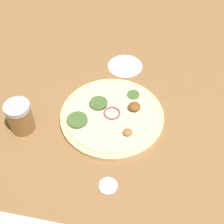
# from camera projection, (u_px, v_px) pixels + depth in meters

# --- Properties ---
(ground_plane) EXTENTS (3.00, 3.00, 0.00)m
(ground_plane) POSITION_uv_depth(u_px,v_px,m) (112.00, 117.00, 0.79)
(ground_plane) COLOR olive
(pizza) EXTENTS (0.26, 0.26, 0.03)m
(pizza) POSITION_uv_depth(u_px,v_px,m) (112.00, 115.00, 0.79)
(pizza) COLOR beige
(pizza) RESTS_ON ground_plane
(spice_jar) EXTENTS (0.06, 0.06, 0.08)m
(spice_jar) POSITION_uv_depth(u_px,v_px,m) (20.00, 117.00, 0.74)
(spice_jar) COLOR olive
(spice_jar) RESTS_ON ground_plane
(loose_cap) EXTENTS (0.04, 0.04, 0.01)m
(loose_cap) POSITION_uv_depth(u_px,v_px,m) (108.00, 185.00, 0.67)
(loose_cap) COLOR #B2B2B7
(loose_cap) RESTS_ON ground_plane
(flour_patch) EXTENTS (0.10, 0.10, 0.00)m
(flour_patch) POSITION_uv_depth(u_px,v_px,m) (125.00, 66.00, 0.92)
(flour_patch) COLOR white
(flour_patch) RESTS_ON ground_plane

